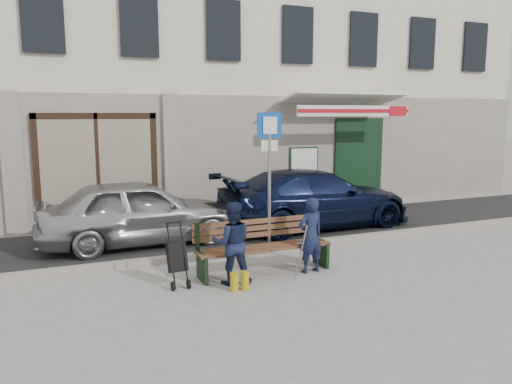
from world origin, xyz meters
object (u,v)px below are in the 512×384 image
car_navy (315,198)px  bench (262,247)px  man (310,235)px  woman (232,243)px  stroller (177,258)px  parking_sign (269,157)px  car_silver (139,212)px

car_navy → bench: (-2.59, -2.76, -0.25)m
man → woman: (-1.45, -0.02, 0.02)m
car_navy → stroller: (-4.10, -2.84, -0.25)m
parking_sign → stroller: size_ratio=2.69×
stroller → car_silver: bearing=85.6°
car_silver → bench: size_ratio=1.72×
car_silver → parking_sign: bearing=-117.0°
parking_sign → stroller: (-2.36, -1.66, -1.40)m
bench → car_navy: bearing=46.8°
parking_sign → woman: parking_sign is taller
parking_sign → man: parking_sign is taller
man → bench: bearing=-27.1°
bench → man: (0.80, -0.28, 0.20)m
car_navy → parking_sign: (-1.74, -1.18, 1.15)m
parking_sign → bench: 2.28m
parking_sign → man: 2.22m
parking_sign → woman: bearing=-119.6°
man → car_navy: bearing=-128.1°
parking_sign → bench: parking_sign is taller
car_navy → bench: car_navy is taller
man → stroller: size_ratio=1.29×
car_navy → woman: 4.47m
man → stroller: (-2.30, 0.20, -0.20)m
car_silver → stroller: 2.84m
woman → car_navy: bearing=-122.2°
parking_sign → bench: size_ratio=1.15×
woman → stroller: woman is taller
woman → bench: bearing=-140.7°
car_navy → parking_sign: 2.39m
car_navy → woman: size_ratio=3.59×
bench → car_silver: bearing=120.3°
car_navy → man: 3.54m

